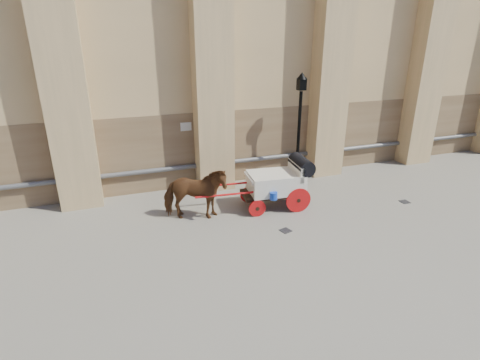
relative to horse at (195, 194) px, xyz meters
name	(u,v)px	position (x,y,z in m)	size (l,w,h in m)	color
ground	(274,222)	(2.39, -1.11, -0.90)	(90.00, 90.00, 0.00)	#6C675C
horse	(195,194)	(0.00, 0.00, 0.00)	(0.97, 2.12, 1.79)	brown
carriage	(279,181)	(3.04, -0.03, 0.08)	(4.21, 1.57, 1.80)	black
street_lamp	(299,126)	(4.73, 1.84, 1.49)	(0.42, 0.42, 4.47)	black
drain_grate_near	(285,231)	(2.47, -1.77, -0.89)	(0.32, 0.32, 0.01)	black
drain_grate_far	(405,202)	(7.61, -1.28, -0.89)	(0.32, 0.32, 0.01)	black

